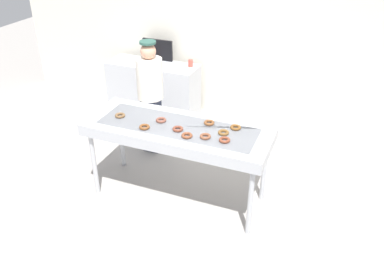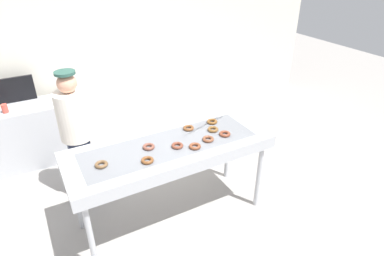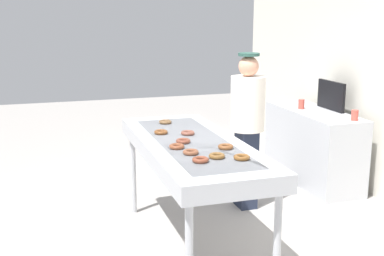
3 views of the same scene
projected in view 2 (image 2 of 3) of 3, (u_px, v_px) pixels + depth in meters
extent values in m
plane|color=#9E9993|center=(173.00, 215.00, 3.82)|extent=(16.00, 16.00, 0.00)
cube|color=silver|center=(101.00, 45.00, 4.96)|extent=(8.00, 0.12, 2.89)
cube|color=#B7BABF|center=(170.00, 150.00, 3.38)|extent=(2.13, 0.80, 0.14)
cube|color=slate|center=(170.00, 147.00, 3.37)|extent=(1.81, 0.56, 0.08)
cylinder|color=#B7BABF|center=(91.00, 239.00, 2.97)|extent=(0.06, 0.06, 0.84)
cylinder|color=#B7BABF|center=(259.00, 176.00, 3.78)|extent=(0.06, 0.06, 0.84)
cylinder|color=#B7BABF|center=(76.00, 198.00, 3.46)|extent=(0.06, 0.06, 0.84)
cylinder|color=#B7BABF|center=(227.00, 150.00, 4.27)|extent=(0.06, 0.06, 0.84)
torus|color=brown|center=(213.00, 129.00, 3.58)|extent=(0.14, 0.14, 0.03)
torus|color=brown|center=(188.00, 128.00, 3.61)|extent=(0.15, 0.15, 0.03)
torus|color=brown|center=(101.00, 164.00, 3.01)|extent=(0.16, 0.16, 0.03)
torus|color=brown|center=(195.00, 146.00, 3.28)|extent=(0.17, 0.17, 0.03)
torus|color=brown|center=(208.00, 139.00, 3.40)|extent=(0.14, 0.14, 0.03)
torus|color=brown|center=(225.00, 134.00, 3.50)|extent=(0.17, 0.17, 0.03)
torus|color=brown|center=(212.00, 122.00, 3.74)|extent=(0.16, 0.16, 0.03)
torus|color=brown|center=(149.00, 147.00, 3.27)|extent=(0.14, 0.14, 0.03)
torus|color=brown|center=(147.00, 160.00, 3.06)|extent=(0.13, 0.13, 0.03)
torus|color=brown|center=(177.00, 146.00, 3.29)|extent=(0.17, 0.17, 0.03)
cube|color=#1F263A|center=(83.00, 167.00, 3.94)|extent=(0.24, 0.18, 0.84)
cylinder|color=silver|center=(73.00, 116.00, 3.60)|extent=(0.35, 0.35, 0.56)
sphere|color=tan|center=(67.00, 84.00, 3.42)|extent=(0.21, 0.21, 0.21)
cylinder|color=#284C42|center=(64.00, 73.00, 3.36)|extent=(0.22, 0.22, 0.03)
cube|color=#B7BABF|center=(26.00, 136.00, 4.55)|extent=(1.52, 0.53, 0.88)
cylinder|color=#CC4C3F|center=(65.00, 92.00, 4.66)|extent=(0.07, 0.07, 0.12)
cylinder|color=#CC4C3F|center=(5.00, 109.00, 4.18)|extent=(0.07, 0.07, 0.12)
cube|color=black|center=(14.00, 90.00, 4.42)|extent=(0.53, 0.04, 0.35)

